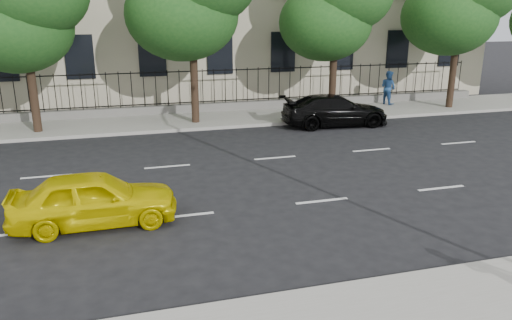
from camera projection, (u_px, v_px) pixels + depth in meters
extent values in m
plane|color=black|center=(362.00, 238.00, 12.21)|extent=(120.00, 120.00, 0.00)
cube|color=gray|center=(233.00, 118.00, 25.08)|extent=(60.00, 4.00, 0.15)
cube|color=slate|center=(226.00, 106.00, 26.56)|extent=(30.00, 0.50, 0.40)
cube|color=black|center=(226.00, 101.00, 26.47)|extent=(28.80, 0.05, 0.05)
cube|color=black|center=(225.00, 70.00, 26.00)|extent=(28.80, 0.05, 0.05)
cylinder|color=#382619|center=(34.00, 98.00, 21.57)|extent=(0.36, 0.36, 2.97)
ellipsoid|color=#1B4B19|center=(15.00, 26.00, 20.87)|extent=(4.75, 4.75, 3.90)
cylinder|color=#382619|center=(195.00, 87.00, 23.32)|extent=(0.36, 0.36, 3.32)
ellipsoid|color=#1B4B19|center=(182.00, 14.00, 22.53)|extent=(5.13, 5.13, 4.21)
cylinder|color=#382619|center=(333.00, 84.00, 25.15)|extent=(0.36, 0.36, 3.08)
ellipsoid|color=#1B4B19|center=(325.00, 23.00, 24.44)|extent=(4.56, 4.56, 3.74)
cylinder|color=#382619|center=(452.00, 77.00, 26.92)|extent=(0.36, 0.36, 3.22)
ellipsoid|color=#1B4B19|center=(449.00, 16.00, 26.16)|extent=(4.94, 4.94, 4.06)
imported|color=#DFCB00|center=(94.00, 199.00, 12.76)|extent=(4.18, 1.72, 1.42)
imported|color=black|center=(335.00, 110.00, 23.54)|extent=(5.16, 2.33, 1.47)
imported|color=navy|center=(388.00, 88.00, 27.94)|extent=(0.97, 1.09, 1.86)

